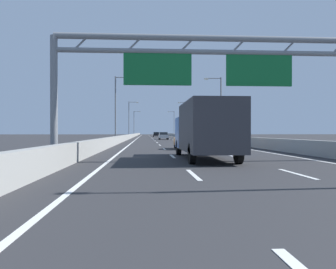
{
  "coord_description": "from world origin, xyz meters",
  "views": [
    {
      "loc": [
        -3.43,
        0.83,
        1.45
      ],
      "look_at": [
        0.11,
        54.54,
        1.08
      ],
      "focal_mm": 37.11,
      "sensor_mm": 36.0,
      "label": 1
    }
  ],
  "objects_px": {
    "sign_gantry": "(212,66)",
    "silver_car": "(163,136)",
    "streetlamp_right_mid": "(219,105)",
    "streetlamp_left_far": "(130,117)",
    "streetlamp_right_far": "(186,117)",
    "box_truck": "(205,129)",
    "streetlamp_right_distant": "(174,122)",
    "streetlamp_left_mid": "(117,105)",
    "orange_car": "(186,140)",
    "streetlamp_left_distant": "(135,122)",
    "blue_car": "(181,136)",
    "black_car": "(156,134)"
  },
  "relations": [
    {
      "from": "streetlamp_right_mid",
      "to": "orange_car",
      "type": "height_order",
      "value": "streetlamp_right_mid"
    },
    {
      "from": "black_car",
      "to": "sign_gantry",
      "type": "bearing_deg",
      "value": -90.04
    },
    {
      "from": "streetlamp_right_far",
      "to": "silver_car",
      "type": "bearing_deg",
      "value": -106.69
    },
    {
      "from": "streetlamp_right_far",
      "to": "black_car",
      "type": "xyz_separation_m",
      "value": [
        -7.46,
        16.36,
        -4.65
      ]
    },
    {
      "from": "streetlamp_left_far",
      "to": "silver_car",
      "type": "height_order",
      "value": "streetlamp_left_far"
    },
    {
      "from": "streetlamp_left_mid",
      "to": "streetlamp_left_far",
      "type": "distance_m",
      "value": 41.31
    },
    {
      "from": "streetlamp_left_far",
      "to": "orange_car",
      "type": "relative_size",
      "value": 2.14
    },
    {
      "from": "streetlamp_left_far",
      "to": "orange_car",
      "type": "bearing_deg",
      "value": -83.09
    },
    {
      "from": "streetlamp_left_mid",
      "to": "streetlamp_right_far",
      "type": "bearing_deg",
      "value": 70.13
    },
    {
      "from": "sign_gantry",
      "to": "streetlamp_left_far",
      "type": "relative_size",
      "value": 1.7
    },
    {
      "from": "black_car",
      "to": "box_truck",
      "type": "bearing_deg",
      "value": -90.16
    },
    {
      "from": "sign_gantry",
      "to": "silver_car",
      "type": "relative_size",
      "value": 3.84
    },
    {
      "from": "streetlamp_left_mid",
      "to": "streetlamp_right_mid",
      "type": "height_order",
      "value": "same"
    },
    {
      "from": "sign_gantry",
      "to": "silver_car",
      "type": "bearing_deg",
      "value": 89.82
    },
    {
      "from": "streetlamp_right_far",
      "to": "box_truck",
      "type": "xyz_separation_m",
      "value": [
        -7.7,
        -73.43,
        -3.77
      ]
    },
    {
      "from": "blue_car",
      "to": "streetlamp_right_far",
      "type": "bearing_deg",
      "value": 80.41
    },
    {
      "from": "streetlamp_left_distant",
      "to": "streetlamp_left_far",
      "type": "bearing_deg",
      "value": -90.0
    },
    {
      "from": "box_truck",
      "to": "streetlamp_right_distant",
      "type": "bearing_deg",
      "value": 86.16
    },
    {
      "from": "streetlamp_right_far",
      "to": "streetlamp_right_distant",
      "type": "relative_size",
      "value": 1.0
    },
    {
      "from": "streetlamp_left_mid",
      "to": "silver_car",
      "type": "xyz_separation_m",
      "value": [
        7.57,
        16.76,
        -4.65
      ]
    },
    {
      "from": "blue_car",
      "to": "streetlamp_left_mid",
      "type": "bearing_deg",
      "value": -120.31
    },
    {
      "from": "streetlamp_left_mid",
      "to": "streetlamp_right_mid",
      "type": "xyz_separation_m",
      "value": [
        14.93,
        0.0,
        0.0
      ]
    },
    {
      "from": "streetlamp_left_far",
      "to": "box_truck",
      "type": "distance_m",
      "value": 73.88
    },
    {
      "from": "sign_gantry",
      "to": "streetlamp_right_mid",
      "type": "xyz_separation_m",
      "value": [
        7.51,
        33.0,
        0.59
      ]
    },
    {
      "from": "streetlamp_right_distant",
      "to": "orange_car",
      "type": "bearing_deg",
      "value": -94.1
    },
    {
      "from": "streetlamp_right_mid",
      "to": "streetlamp_left_mid",
      "type": "bearing_deg",
      "value": 180.0
    },
    {
      "from": "streetlamp_right_far",
      "to": "box_truck",
      "type": "distance_m",
      "value": 73.93
    },
    {
      "from": "streetlamp_left_mid",
      "to": "streetlamp_right_mid",
      "type": "distance_m",
      "value": 14.93
    },
    {
      "from": "streetlamp_right_far",
      "to": "black_car",
      "type": "bearing_deg",
      "value": 114.5
    },
    {
      "from": "streetlamp_left_far",
      "to": "streetlamp_left_distant",
      "type": "xyz_separation_m",
      "value": [
        0.0,
        41.31,
        0.0
      ]
    },
    {
      "from": "streetlamp_left_far",
      "to": "silver_car",
      "type": "xyz_separation_m",
      "value": [
        7.57,
        -24.55,
        -4.65
      ]
    },
    {
      "from": "streetlamp_left_distant",
      "to": "sign_gantry",
      "type": "bearing_deg",
      "value": -86.33
    },
    {
      "from": "silver_car",
      "to": "streetlamp_right_distant",
      "type": "bearing_deg",
      "value": 83.62
    },
    {
      "from": "streetlamp_right_mid",
      "to": "silver_car",
      "type": "bearing_deg",
      "value": 113.71
    },
    {
      "from": "streetlamp_right_far",
      "to": "blue_car",
      "type": "relative_size",
      "value": 2.07
    },
    {
      "from": "streetlamp_right_mid",
      "to": "streetlamp_left_distant",
      "type": "relative_size",
      "value": 1.0
    },
    {
      "from": "box_truck",
      "to": "sign_gantry",
      "type": "bearing_deg",
      "value": -77.91
    },
    {
      "from": "silver_car",
      "to": "streetlamp_left_mid",
      "type": "bearing_deg",
      "value": -114.31
    },
    {
      "from": "black_car",
      "to": "blue_car",
      "type": "bearing_deg",
      "value": -84.49
    },
    {
      "from": "blue_car",
      "to": "orange_car",
      "type": "bearing_deg",
      "value": -95.24
    },
    {
      "from": "streetlamp_right_distant",
      "to": "sign_gantry",
      "type": "bearing_deg",
      "value": -93.72
    },
    {
      "from": "streetlamp_left_mid",
      "to": "silver_car",
      "type": "relative_size",
      "value": 2.25
    },
    {
      "from": "orange_car",
      "to": "streetlamp_right_far",
      "type": "bearing_deg",
      "value": 83.2
    },
    {
      "from": "streetlamp_left_far",
      "to": "streetlamp_right_mid",
      "type": "bearing_deg",
      "value": -70.13
    },
    {
      "from": "streetlamp_left_far",
      "to": "streetlamp_right_distant",
      "type": "bearing_deg",
      "value": 70.13
    },
    {
      "from": "streetlamp_right_distant",
      "to": "blue_car",
      "type": "bearing_deg",
      "value": -93.38
    },
    {
      "from": "streetlamp_left_distant",
      "to": "black_car",
      "type": "height_order",
      "value": "streetlamp_left_distant"
    },
    {
      "from": "streetlamp_left_mid",
      "to": "sign_gantry",
      "type": "bearing_deg",
      "value": -77.33
    },
    {
      "from": "streetlamp_left_mid",
      "to": "streetlamp_right_distant",
      "type": "relative_size",
      "value": 1.0
    },
    {
      "from": "streetlamp_left_mid",
      "to": "box_truck",
      "type": "relative_size",
      "value": 1.1
    }
  ]
}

